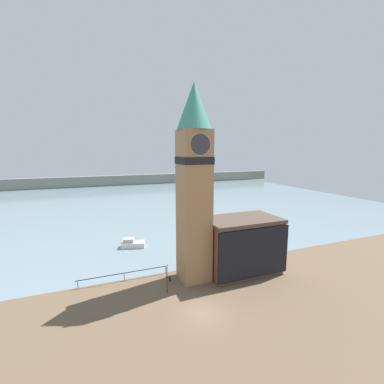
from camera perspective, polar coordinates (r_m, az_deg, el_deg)
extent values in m
plane|color=brown|center=(30.17, 2.38, -25.28)|extent=(160.00, 160.00, 0.00)
cube|color=gray|center=(95.27, -14.96, -1.56)|extent=(160.00, 120.00, 0.00)
cube|color=gray|center=(134.36, -16.98, 2.45)|extent=(180.00, 3.00, 5.00)
cube|color=#232328|center=(36.74, -14.85, -17.02)|extent=(11.94, 0.08, 0.08)
cylinder|color=#232328|center=(36.91, -24.06, -18.32)|extent=(0.07, 0.07, 1.05)
cylinder|color=#232328|center=(36.97, -14.81, -17.75)|extent=(0.07, 0.07, 1.05)
cylinder|color=#232328|center=(37.89, -5.89, -16.79)|extent=(0.07, 0.07, 1.05)
cube|color=#9E754C|center=(33.28, 0.44, -3.41)|extent=(3.77, 3.77, 19.66)
cube|color=black|center=(32.51, 0.45, 7.04)|extent=(3.89, 3.89, 0.90)
cylinder|color=tan|center=(30.71, 1.83, 10.54)|extent=(2.74, 0.12, 2.74)
cylinder|color=#333338|center=(30.63, 1.90, 10.55)|extent=(2.49, 0.12, 2.49)
cylinder|color=tan|center=(33.28, 3.62, 10.42)|extent=(0.12, 2.74, 2.74)
cylinder|color=#333338|center=(33.31, 3.75, 10.41)|extent=(0.12, 2.49, 2.49)
cone|color=teal|center=(32.96, 0.47, 18.65)|extent=(4.33, 4.33, 5.69)
cube|color=brown|center=(37.97, 10.88, -11.75)|extent=(10.10, 6.04, 7.27)
cube|color=#4C3D33|center=(36.78, 11.06, -6.08)|extent=(10.50, 6.44, 0.50)
cube|color=black|center=(35.47, 13.69, -13.12)|extent=(10.60, 0.30, 6.69)
cube|color=silver|center=(48.03, -12.96, -11.32)|extent=(4.41, 2.81, 0.97)
cube|color=#B2B2B2|center=(47.83, -13.88, -10.39)|extent=(2.06, 1.70, 0.68)
cylinder|color=black|center=(35.98, -4.96, -18.70)|extent=(0.27, 0.27, 0.56)
sphere|color=black|center=(35.85, -4.97, -18.31)|extent=(0.28, 0.28, 0.28)
cylinder|color=black|center=(32.97, -5.57, -18.80)|extent=(0.10, 0.10, 3.27)
sphere|color=silver|center=(32.19, -5.62, -16.07)|extent=(0.32, 0.32, 0.32)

